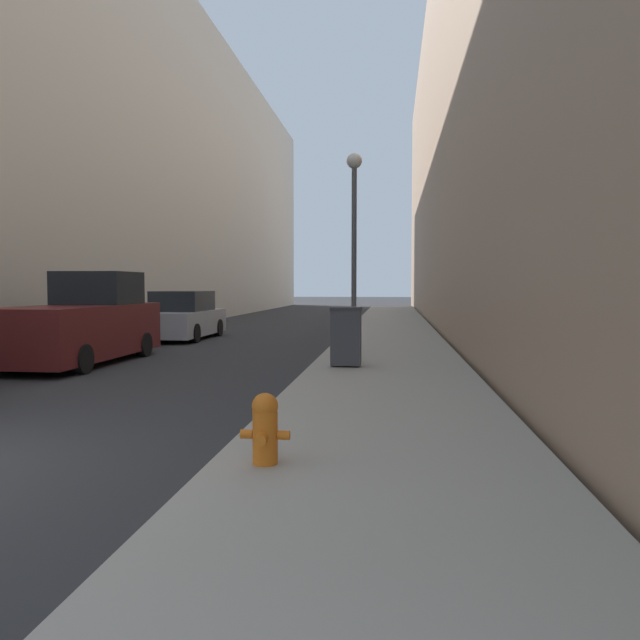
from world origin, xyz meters
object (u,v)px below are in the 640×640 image
at_px(pickup_truck, 84,324).
at_px(trash_bin, 346,336).
at_px(parked_sedan_near, 183,317).
at_px(lamppost, 354,226).
at_px(fire_hydrant, 265,427).

bearing_deg(pickup_truck, trash_bin, -7.95).
bearing_deg(parked_sedan_near, lamppost, -26.61).
xyz_separation_m(trash_bin, parked_sedan_near, (-6.35, 7.81, -0.03)).
bearing_deg(parked_sedan_near, trash_bin, -50.88).
height_order(trash_bin, lamppost, lamppost).
relative_size(trash_bin, parked_sedan_near, 0.28).
distance_m(fire_hydrant, pickup_truck, 10.50).
relative_size(lamppost, parked_sedan_near, 1.21).
bearing_deg(parked_sedan_near, pickup_truck, -90.93).
height_order(lamppost, parked_sedan_near, lamppost).
distance_m(trash_bin, pickup_truck, 6.53).
relative_size(fire_hydrant, lamppost, 0.13).
bearing_deg(lamppost, pickup_truck, -149.14).
xyz_separation_m(pickup_truck, parked_sedan_near, (0.11, 6.91, -0.18)).
bearing_deg(lamppost, trash_bin, -88.49).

